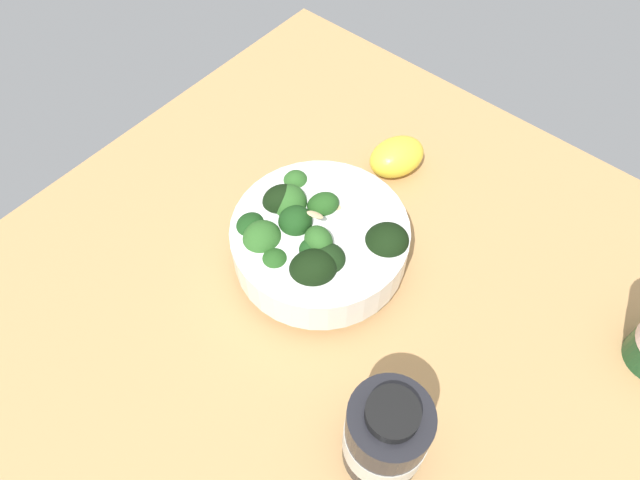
# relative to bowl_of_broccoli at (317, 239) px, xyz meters

# --- Properties ---
(ground_plane) EXTENTS (0.72, 0.72, 0.04)m
(ground_plane) POSITION_rel_bowl_of_broccoli_xyz_m (0.01, 0.04, -0.06)
(ground_plane) COLOR tan
(bowl_of_broccoli) EXTENTS (0.19, 0.19, 0.09)m
(bowl_of_broccoli) POSITION_rel_bowl_of_broccoli_xyz_m (0.00, 0.00, 0.00)
(bowl_of_broccoli) COLOR white
(bowl_of_broccoli) RESTS_ON ground_plane
(lemon_wedge) EXTENTS (0.08, 0.07, 0.04)m
(lemon_wedge) POSITION_rel_bowl_of_broccoli_xyz_m (-0.17, -0.01, -0.02)
(lemon_wedge) COLOR yellow
(lemon_wedge) RESTS_ON ground_plane
(bottle_short) EXTENTS (0.07, 0.07, 0.12)m
(bottle_short) POSITION_rel_bowl_of_broccoli_xyz_m (0.12, 0.18, 0.01)
(bottle_short) COLOR black
(bottle_short) RESTS_ON ground_plane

